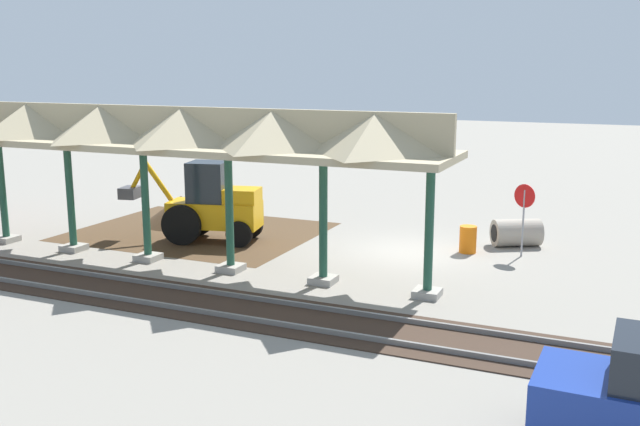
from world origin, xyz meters
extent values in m
plane|color=gray|center=(0.00, 0.00, 0.00)|extent=(120.00, 120.00, 0.00)
cube|color=#4C3823|center=(8.14, 0.28, 0.00)|extent=(8.76, 7.00, 0.01)
cube|color=#9E998E|center=(-1.78, 4.32, 0.10)|extent=(0.70, 0.70, 0.20)
cylinder|color=#1E4C38|center=(-1.78, 4.32, 1.80)|extent=(0.24, 0.24, 3.60)
cube|color=#9E998E|center=(1.27, 4.32, 0.10)|extent=(0.70, 0.70, 0.20)
cylinder|color=#1E4C38|center=(1.27, 4.32, 1.80)|extent=(0.24, 0.24, 3.60)
cube|color=#9E998E|center=(4.31, 4.32, 0.10)|extent=(0.70, 0.70, 0.20)
cylinder|color=#1E4C38|center=(4.31, 4.32, 1.80)|extent=(0.24, 0.24, 3.60)
cube|color=#9E998E|center=(7.36, 4.32, 0.10)|extent=(0.70, 0.70, 0.20)
cylinder|color=#1E4C38|center=(7.36, 4.32, 1.80)|extent=(0.24, 0.24, 3.60)
cube|color=#9E998E|center=(10.40, 4.32, 0.10)|extent=(0.70, 0.70, 0.20)
cylinder|color=#1E4C38|center=(10.40, 4.32, 1.80)|extent=(0.24, 0.24, 3.60)
cube|color=#9E998E|center=(13.45, 4.32, 0.10)|extent=(0.70, 0.70, 0.20)
cylinder|color=#1E4C38|center=(13.45, 4.32, 1.80)|extent=(0.24, 0.24, 3.60)
cube|color=tan|center=(5.83, 4.32, 3.70)|extent=(16.43, 3.20, 0.20)
cube|color=tan|center=(5.83, 4.32, 4.35)|extent=(16.43, 0.20, 1.10)
pyramid|color=tan|center=(-0.26, 4.32, 4.35)|extent=(2.74, 3.20, 1.10)
pyramid|color=tan|center=(2.79, 4.32, 4.35)|extent=(2.74, 3.20, 1.10)
pyramid|color=tan|center=(5.83, 4.32, 4.35)|extent=(2.74, 3.20, 1.10)
pyramid|color=tan|center=(8.88, 4.32, 4.35)|extent=(2.74, 3.20, 1.10)
pyramid|color=tan|center=(11.92, 4.32, 4.35)|extent=(2.74, 3.20, 1.10)
cube|color=slate|center=(0.00, 6.54, 0.07)|extent=(60.00, 0.08, 0.15)
cube|color=slate|center=(0.00, 7.97, 0.07)|extent=(60.00, 0.08, 0.15)
cube|color=#38281E|center=(0.00, 7.25, 0.01)|extent=(60.00, 2.58, 0.03)
cylinder|color=gray|center=(-3.48, -0.94, 1.10)|extent=(0.06, 0.06, 2.19)
cylinder|color=red|center=(-3.48, -0.94, 2.00)|extent=(0.70, 0.36, 0.76)
cube|color=orange|center=(6.76, 1.26, 0.97)|extent=(3.41, 1.98, 0.90)
cube|color=#1E262D|center=(6.95, 1.30, 2.12)|extent=(1.53, 1.43, 1.40)
cube|color=orange|center=(5.76, 1.03, 1.67)|extent=(1.37, 1.32, 0.50)
cylinder|color=black|center=(7.85, 0.77, 0.70)|extent=(1.43, 0.61, 1.40)
cylinder|color=black|center=(7.53, 2.17, 0.70)|extent=(1.43, 0.61, 1.40)
cylinder|color=black|center=(5.84, 0.38, 0.45)|extent=(0.94, 0.49, 0.90)
cylinder|color=black|center=(5.55, 1.65, 0.45)|extent=(0.94, 0.49, 0.90)
cylinder|color=orange|center=(8.76, 1.72, 2.08)|extent=(1.08, 0.41, 1.41)
cylinder|color=orange|center=(9.52, 1.89, 2.18)|extent=(0.78, 0.33, 1.17)
cube|color=#47474C|center=(9.83, 1.96, 1.64)|extent=(0.76, 0.91, 0.40)
cone|color=#4C3823|center=(9.52, -0.69, 0.00)|extent=(6.15, 6.15, 2.20)
cylinder|color=#9E9384|center=(-3.11, -2.30, 0.47)|extent=(1.85, 1.60, 0.94)
cylinder|color=black|center=(-2.41, -1.91, 0.47)|extent=(0.32, 0.54, 0.61)
cylinder|color=black|center=(-6.08, 9.99, 0.30)|extent=(0.60, 0.21, 0.60)
cylinder|color=orange|center=(-1.77, -0.73, 0.45)|extent=(0.56, 0.56, 0.90)
camera|label=1|loc=(-6.50, 22.22, 6.05)|focal=40.00mm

